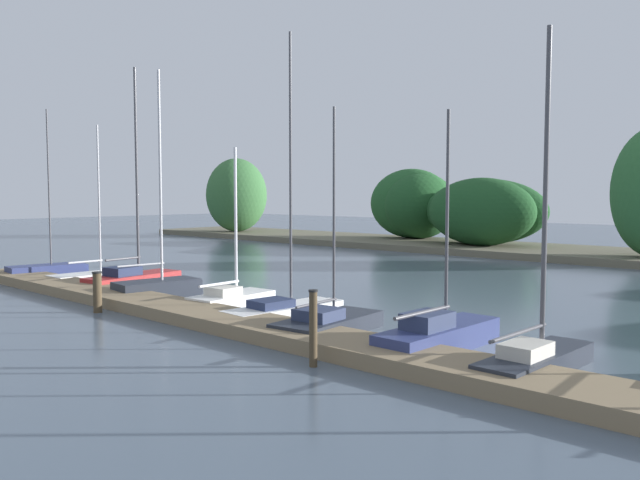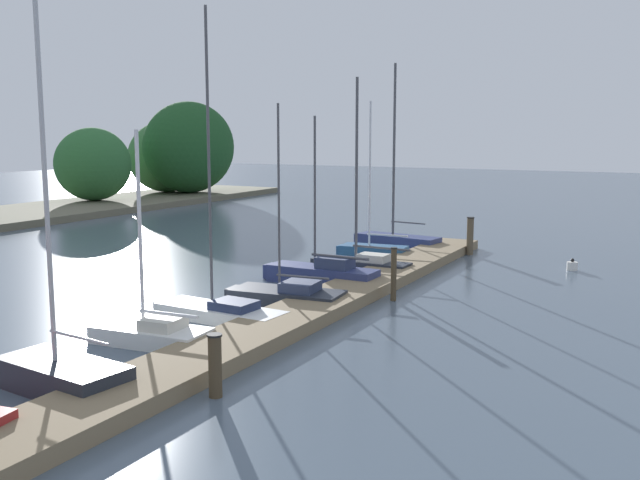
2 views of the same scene
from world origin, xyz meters
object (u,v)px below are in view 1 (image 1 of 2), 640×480
sailboat_2 (135,276)px  sailboat_8 (538,354)px  sailboat_1 (99,275)px  sailboat_4 (233,297)px  sailboat_0 (49,270)px  mooring_piling_2 (313,328)px  sailboat_5 (286,307)px  sailboat_7 (441,334)px  mooring_piling_1 (97,292)px  sailboat_6 (330,322)px  sailboat_3 (160,286)px

sailboat_2 → sailboat_8: (16.55, -0.95, -0.04)m
sailboat_1 → sailboat_4: 8.59m
sailboat_0 → mooring_piling_2: sailboat_0 is taller
sailboat_0 → mooring_piling_2: 18.14m
mooring_piling_2 → sailboat_0: bearing=171.7°
sailboat_4 → sailboat_1: bearing=85.9°
sailboat_5 → mooring_piling_2: (4.25, -3.36, 0.50)m
sailboat_7 → mooring_piling_1: 10.59m
sailboat_0 → sailboat_4: size_ratio=1.41×
sailboat_6 → sailboat_0: bearing=84.4°
sailboat_4 → sailboat_8: sailboat_8 is taller
sailboat_7 → sailboat_4: bearing=87.8°
sailboat_4 → sailboat_8: 10.47m
sailboat_6 → mooring_piling_2: 3.30m
sailboat_3 → sailboat_6: 8.21m
sailboat_3 → sailboat_5: 5.87m
sailboat_2 → sailboat_3: bearing=-113.1°
sailboat_3 → sailboat_4: sailboat_3 is taller
sailboat_4 → sailboat_2: bearing=84.2°
sailboat_0 → sailboat_1: size_ratio=1.12×
sailboat_8 → mooring_piling_2: bearing=128.6°
sailboat_3 → sailboat_6: sailboat_3 is taller
sailboat_7 → sailboat_6: bearing=99.0°
sailboat_6 → sailboat_3: bearing=82.1°
mooring_piling_1 → mooring_piling_2: bearing=-0.1°
sailboat_1 → mooring_piling_1: (6.44, -3.49, 0.38)m
sailboat_3 → mooring_piling_2: 10.53m
sailboat_2 → sailboat_7: (14.08, -0.60, -0.05)m
sailboat_1 → sailboat_2: (2.49, 0.18, 0.17)m
sailboat_0 → mooring_piling_1: bearing=-99.8°
sailboat_2 → sailboat_4: 6.11m
sailboat_2 → sailboat_4: bearing=-100.1°
sailboat_4 → sailboat_6: 5.01m
sailboat_8 → mooring_piling_1: bearing=103.7°
sailboat_1 → sailboat_5: bearing=-91.7°
sailboat_2 → sailboat_3: sailboat_2 is taller
mooring_piling_1 → sailboat_4: bearing=58.4°
sailboat_7 → mooring_piling_1: sailboat_7 is taller
sailboat_2 → sailboat_7: 14.09m
sailboat_0 → sailboat_8: sailboat_0 is taller
sailboat_3 → sailboat_8: bearing=-84.2°
sailboat_8 → sailboat_2: bearing=88.2°
sailboat_4 → sailboat_7: (7.98, -0.43, 0.07)m
sailboat_2 → sailboat_7: sailboat_2 is taller
sailboat_3 → sailboat_8: (13.72, -0.21, -0.02)m
sailboat_2 → sailboat_4: sailboat_2 is taller
sailboat_1 → sailboat_6: (13.53, -0.86, 0.04)m
sailboat_0 → sailboat_8: size_ratio=1.04×
mooring_piling_1 → mooring_piling_2: mooring_piling_2 is taller
sailboat_3 → sailboat_6: size_ratio=1.35×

